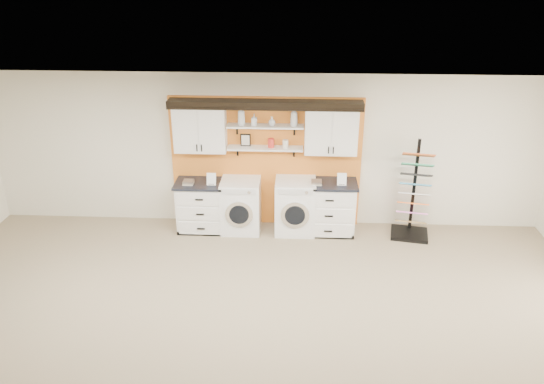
# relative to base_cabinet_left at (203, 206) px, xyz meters

# --- Properties ---
(floor) EXTENTS (10.00, 10.00, 0.00)m
(floor) POSITION_rel_base_cabinet_left_xyz_m (1.13, -3.64, -0.46)
(floor) COLOR #87745B
(floor) RESTS_ON ground
(ceiling) EXTENTS (10.00, 10.00, 0.00)m
(ceiling) POSITION_rel_base_cabinet_left_xyz_m (1.13, -3.64, 2.34)
(ceiling) COLOR white
(ceiling) RESTS_ON wall_back
(wall_back) EXTENTS (10.00, 0.00, 10.00)m
(wall_back) POSITION_rel_base_cabinet_left_xyz_m (1.13, 0.36, 0.94)
(wall_back) COLOR beige
(wall_back) RESTS_ON floor
(accent_panel) EXTENTS (3.40, 0.07, 2.40)m
(accent_panel) POSITION_rel_base_cabinet_left_xyz_m (1.13, 0.32, 0.74)
(accent_panel) COLOR orange
(accent_panel) RESTS_ON wall_back
(upper_cabinet_left) EXTENTS (0.90, 0.35, 0.84)m
(upper_cabinet_left) POSITION_rel_base_cabinet_left_xyz_m (-0.00, 0.15, 1.42)
(upper_cabinet_left) COLOR white
(upper_cabinet_left) RESTS_ON wall_back
(upper_cabinet_right) EXTENTS (0.90, 0.35, 0.84)m
(upper_cabinet_right) POSITION_rel_base_cabinet_left_xyz_m (2.26, 0.15, 1.42)
(upper_cabinet_right) COLOR white
(upper_cabinet_right) RESTS_ON wall_back
(shelf_lower) EXTENTS (1.32, 0.28, 0.03)m
(shelf_lower) POSITION_rel_base_cabinet_left_xyz_m (1.13, 0.16, 1.07)
(shelf_lower) COLOR white
(shelf_lower) RESTS_ON wall_back
(shelf_upper) EXTENTS (1.32, 0.28, 0.03)m
(shelf_upper) POSITION_rel_base_cabinet_left_xyz_m (1.13, 0.16, 1.47)
(shelf_upper) COLOR white
(shelf_upper) RESTS_ON wall_back
(crown_molding) EXTENTS (3.30, 0.41, 0.13)m
(crown_molding) POSITION_rel_base_cabinet_left_xyz_m (1.13, 0.17, 1.87)
(crown_molding) COLOR black
(crown_molding) RESTS_ON wall_back
(picture_frame) EXTENTS (0.18, 0.02, 0.22)m
(picture_frame) POSITION_rel_base_cabinet_left_xyz_m (0.78, 0.21, 1.19)
(picture_frame) COLOR black
(picture_frame) RESTS_ON shelf_lower
(canister_red) EXTENTS (0.11, 0.11, 0.16)m
(canister_red) POSITION_rel_base_cabinet_left_xyz_m (1.23, 0.16, 1.16)
(canister_red) COLOR red
(canister_red) RESTS_ON shelf_lower
(canister_cream) EXTENTS (0.10, 0.10, 0.14)m
(canister_cream) POSITION_rel_base_cabinet_left_xyz_m (1.48, 0.16, 1.15)
(canister_cream) COLOR silver
(canister_cream) RESTS_ON shelf_lower
(base_cabinet_left) EXTENTS (0.94, 0.66, 0.93)m
(base_cabinet_left) POSITION_rel_base_cabinet_left_xyz_m (0.00, 0.00, 0.00)
(base_cabinet_left) COLOR white
(base_cabinet_left) RESTS_ON floor
(base_cabinet_right) EXTENTS (0.99, 0.66, 0.97)m
(base_cabinet_right) POSITION_rel_base_cabinet_left_xyz_m (2.26, -0.00, 0.02)
(base_cabinet_right) COLOR white
(base_cabinet_right) RESTS_ON floor
(washer) EXTENTS (0.69, 0.71, 0.97)m
(washer) POSITION_rel_base_cabinet_left_xyz_m (0.69, -0.00, 0.02)
(washer) COLOR white
(washer) RESTS_ON floor
(dryer) EXTENTS (0.71, 0.71, 0.99)m
(dryer) POSITION_rel_base_cabinet_left_xyz_m (1.67, -0.00, 0.03)
(dryer) COLOR white
(dryer) RESTS_ON floor
(sample_rack) EXTENTS (0.72, 0.64, 1.76)m
(sample_rack) POSITION_rel_base_cabinet_left_xyz_m (3.73, -0.07, 0.09)
(sample_rack) COLOR black
(sample_rack) RESTS_ON floor
(soap_bottle_a) EXTENTS (0.15, 0.15, 0.33)m
(soap_bottle_a) POSITION_rel_base_cabinet_left_xyz_m (0.72, 0.16, 1.65)
(soap_bottle_a) COLOR silver
(soap_bottle_a) RESTS_ON shelf_upper
(soap_bottle_b) EXTENTS (0.09, 0.09, 0.19)m
(soap_bottle_b) POSITION_rel_base_cabinet_left_xyz_m (0.94, 0.16, 1.58)
(soap_bottle_b) COLOR silver
(soap_bottle_b) RESTS_ON shelf_upper
(soap_bottle_c) EXTENTS (0.13, 0.13, 0.15)m
(soap_bottle_c) POSITION_rel_base_cabinet_left_xyz_m (1.25, 0.16, 1.56)
(soap_bottle_c) COLOR silver
(soap_bottle_c) RESTS_ON shelf_upper
(soap_bottle_d) EXTENTS (0.18, 0.18, 0.33)m
(soap_bottle_d) POSITION_rel_base_cabinet_left_xyz_m (1.62, 0.16, 1.65)
(soap_bottle_d) COLOR silver
(soap_bottle_d) RESTS_ON shelf_upper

